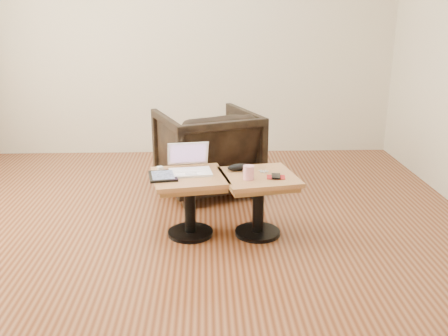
{
  "coord_description": "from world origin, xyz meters",
  "views": [
    {
      "loc": [
        0.17,
        -3.32,
        1.57
      ],
      "look_at": [
        0.29,
        0.02,
        0.51
      ],
      "focal_mm": 40.0,
      "sensor_mm": 36.0,
      "label": 1
    }
  ],
  "objects_px": {
    "laptop": "(190,166)",
    "armchair": "(207,151)",
    "side_table_right": "(258,190)",
    "striped_cup": "(249,173)",
    "side_table_left": "(190,190)"
  },
  "relations": [
    {
      "from": "side_table_left",
      "to": "side_table_right",
      "type": "xyz_separation_m",
      "value": [
        0.49,
        -0.01,
        0.0
      ]
    },
    {
      "from": "side_table_right",
      "to": "armchair",
      "type": "bearing_deg",
      "value": 100.44
    },
    {
      "from": "laptop",
      "to": "striped_cup",
      "type": "xyz_separation_m",
      "value": [
        0.41,
        -0.19,
        0.01
      ]
    },
    {
      "from": "striped_cup",
      "to": "armchair",
      "type": "xyz_separation_m",
      "value": [
        -0.28,
        1.02,
        -0.13
      ]
    },
    {
      "from": "side_table_left",
      "to": "laptop",
      "type": "bearing_deg",
      "value": 79.51
    },
    {
      "from": "laptop",
      "to": "armchair",
      "type": "distance_m",
      "value": 0.85
    },
    {
      "from": "laptop",
      "to": "armchair",
      "type": "bearing_deg",
      "value": 73.6
    },
    {
      "from": "side_table_right",
      "to": "laptop",
      "type": "height_order",
      "value": "laptop"
    },
    {
      "from": "armchair",
      "to": "side_table_right",
      "type": "bearing_deg",
      "value": 90.47
    },
    {
      "from": "side_table_left",
      "to": "side_table_right",
      "type": "relative_size",
      "value": 0.99
    },
    {
      "from": "side_table_right",
      "to": "laptop",
      "type": "bearing_deg",
      "value": 157.93
    },
    {
      "from": "side_table_right",
      "to": "striped_cup",
      "type": "relative_size",
      "value": 6.04
    },
    {
      "from": "laptop",
      "to": "armchair",
      "type": "height_order",
      "value": "armchair"
    },
    {
      "from": "laptop",
      "to": "armchair",
      "type": "xyz_separation_m",
      "value": [
        0.13,
        0.83,
        -0.13
      ]
    },
    {
      "from": "side_table_left",
      "to": "armchair",
      "type": "relative_size",
      "value": 0.71
    }
  ]
}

